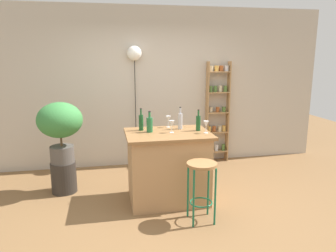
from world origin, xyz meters
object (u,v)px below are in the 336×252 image
(bottle_sauce_amber, at_px, (198,123))
(wine_glass_left, at_px, (172,124))
(bottle_vinegar, at_px, (150,124))
(wine_glass_center, at_px, (206,124))
(bottle_olive_oil, at_px, (180,121))
(bar_stool, at_px, (202,178))
(potted_plant, at_px, (60,125))
(bottle_spirits_clear, at_px, (141,122))
(plant_stool, at_px, (64,177))
(pendant_globe_light, at_px, (134,54))
(spice_shelf, at_px, (218,110))
(wine_glass_right, at_px, (168,119))

(bottle_sauce_amber, height_order, wine_glass_left, bottle_sauce_amber)
(bottle_vinegar, height_order, wine_glass_center, bottle_vinegar)
(bottle_olive_oil, xyz_separation_m, wine_glass_left, (-0.16, -0.19, -0.00))
(bottle_vinegar, bearing_deg, wine_glass_left, -16.83)
(bar_stool, distance_m, wine_glass_center, 0.77)
(potted_plant, xyz_separation_m, bottle_spirits_clear, (1.11, -0.36, 0.07))
(potted_plant, distance_m, wine_glass_left, 1.60)
(potted_plant, bearing_deg, plant_stool, -90.00)
(plant_stool, xyz_separation_m, pendant_globe_light, (1.16, 0.99, 1.76))
(potted_plant, relative_size, bottle_spirits_clear, 2.85)
(bottle_olive_oil, bearing_deg, wine_glass_center, -47.90)
(wine_glass_center, bearing_deg, bottle_spirits_clear, 158.35)
(pendant_globe_light, bearing_deg, spice_shelf, -1.30)
(bottle_sauce_amber, bearing_deg, bar_stool, -102.27)
(spice_shelf, bearing_deg, bottle_spirits_clear, -140.12)
(bottle_sauce_amber, relative_size, bottle_spirits_clear, 0.95)
(wine_glass_left, distance_m, wine_glass_right, 0.33)
(spice_shelf, distance_m, wine_glass_center, 1.80)
(bottle_olive_oil, distance_m, wine_glass_right, 0.20)
(bottle_spirits_clear, bearing_deg, wine_glass_right, 16.44)
(bottle_spirits_clear, xyz_separation_m, pendant_globe_light, (0.05, 1.34, 0.91))
(potted_plant, bearing_deg, bar_stool, -35.07)
(plant_stool, bearing_deg, bottle_olive_oil, -12.84)
(bar_stool, relative_size, pendant_globe_light, 0.35)
(potted_plant, xyz_separation_m, bottle_sauce_amber, (1.87, -0.52, 0.06))
(bottle_sauce_amber, height_order, bottle_vinegar, bottle_sauce_amber)
(wine_glass_center, distance_m, pendant_globe_light, 2.05)
(plant_stool, distance_m, wine_glass_center, 2.21)
(potted_plant, bearing_deg, wine_glass_right, -8.97)
(bottle_spirits_clear, relative_size, wine_glass_left, 1.87)
(bar_stool, xyz_separation_m, plant_stool, (-1.72, 1.21, -0.32))
(wine_glass_left, xyz_separation_m, wine_glass_right, (0.02, 0.33, 0.00))
(bar_stool, xyz_separation_m, bottle_sauce_amber, (0.15, 0.68, 0.52))
(potted_plant, bearing_deg, bottle_vinegar, -21.79)
(bottle_spirits_clear, relative_size, wine_glass_right, 1.87)
(wine_glass_left, bearing_deg, bottle_vinegar, 163.17)
(spice_shelf, bearing_deg, wine_glass_right, -134.38)
(wine_glass_left, bearing_deg, bottle_spirits_clear, 151.10)
(bottle_olive_oil, distance_m, bottle_vinegar, 0.46)
(plant_stool, height_order, bottle_sauce_amber, bottle_sauce_amber)
(plant_stool, relative_size, potted_plant, 0.52)
(wine_glass_left, relative_size, pendant_globe_light, 0.08)
(bottle_spirits_clear, distance_m, bottle_vinegar, 0.16)
(bar_stool, bearing_deg, potted_plant, 144.93)
(spice_shelf, height_order, wine_glass_left, spice_shelf)
(potted_plant, xyz_separation_m, bottle_vinegar, (1.21, -0.48, 0.06))
(wine_glass_left, distance_m, pendant_globe_light, 1.83)
(bar_stool, distance_m, bottle_spirits_clear, 1.17)
(bottle_olive_oil, bearing_deg, wine_glass_left, -129.89)
(plant_stool, bearing_deg, spice_shelf, 19.60)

